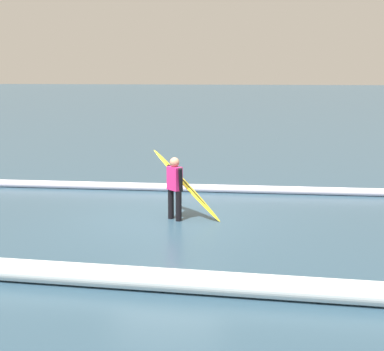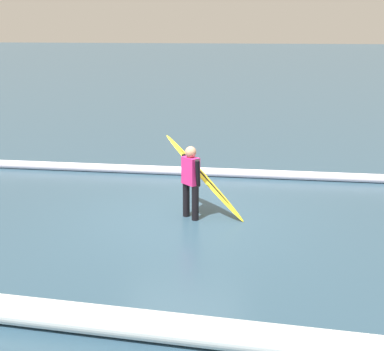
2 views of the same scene
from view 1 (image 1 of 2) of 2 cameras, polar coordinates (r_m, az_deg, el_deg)
name	(u,v)px [view 1 (image 1 of 2)]	position (r m, az deg, el deg)	size (l,w,h in m)	color
ground_plane	(167,220)	(13.15, -2.53, -4.47)	(189.62, 189.62, 0.00)	#2B475A
surfer	(175,185)	(12.95, -1.76, -0.97)	(0.40, 0.51, 1.46)	black
surfboard	(186,185)	(13.18, -0.57, -0.97)	(1.75, 0.92, 1.58)	yellow
wave_crest_foreground	(282,190)	(15.91, 9.11, -1.46)	(0.22, 0.22, 24.18)	white
wave_crest_midground	(102,276)	(9.34, -9.05, -9.95)	(0.37, 0.37, 20.18)	silver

